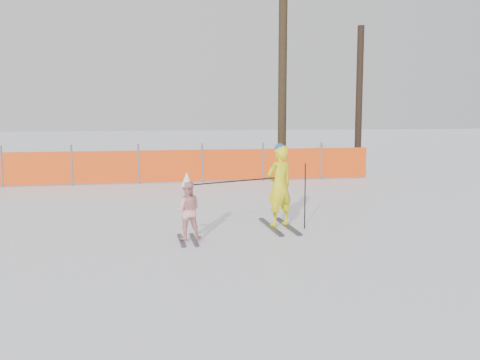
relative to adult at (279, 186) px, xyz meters
The scene contains 6 objects.
ground 1.50m from the adult, 132.81° to the right, with size 120.00×120.00×0.00m, color white.
adult is the anchor object (origin of this frame).
child 2.03m from the adult, 157.72° to the right, with size 0.52×0.94×1.20m.
ski_poles 0.47m from the adult, 139.22° to the right, with size 2.21×0.69×1.26m.
safety_fence 8.05m from the adult, 118.55° to the left, with size 17.64×0.06×1.25m.
tree_trunks 10.72m from the adult, 68.90° to the left, with size 3.08×1.04×6.93m.
Camera 1 is at (-1.89, -8.89, 2.20)m, focal length 40.00 mm.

